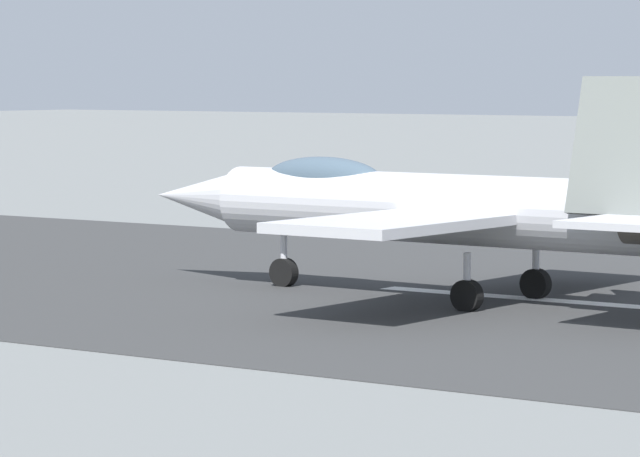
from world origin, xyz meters
TOP-DOWN VIEW (x-y plane):
  - ground_plane at (0.00, 0.00)m, footprint 400.00×400.00m
  - runway_strip at (-0.02, 0.00)m, footprint 240.00×26.00m
  - fighter_jet at (1.74, 1.38)m, footprint 17.18×12.89m
  - marker_cone_mid at (6.78, -13.04)m, footprint 0.44×0.44m

SIDE VIEW (x-z plane):
  - ground_plane at x=0.00m, z-range 0.00..0.00m
  - runway_strip at x=-0.02m, z-range 0.00..0.02m
  - marker_cone_mid at x=6.78m, z-range 0.00..0.55m
  - fighter_jet at x=1.74m, z-range -0.42..5.12m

